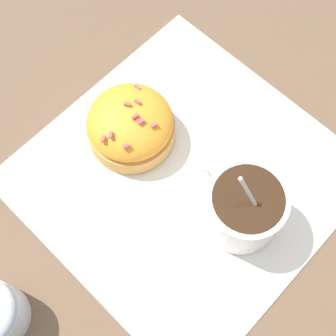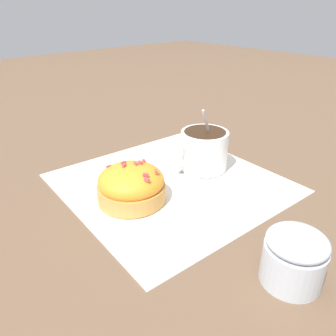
# 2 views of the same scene
# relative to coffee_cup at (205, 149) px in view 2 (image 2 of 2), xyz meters

# --- Properties ---
(ground_plane) EXTENTS (3.00, 3.00, 0.00)m
(ground_plane) POSITION_rel_coffee_cup_xyz_m (0.07, -0.00, -0.04)
(ground_plane) COLOR brown
(paper_napkin) EXTENTS (0.33, 0.34, 0.00)m
(paper_napkin) POSITION_rel_coffee_cup_xyz_m (0.07, -0.00, -0.04)
(paper_napkin) COLOR white
(paper_napkin) RESTS_ON ground_plane
(coffee_cup) EXTENTS (0.11, 0.08, 0.11)m
(coffee_cup) POSITION_rel_coffee_cup_xyz_m (0.00, 0.00, 0.00)
(coffee_cup) COLOR white
(coffee_cup) RESTS_ON paper_napkin
(frosted_pastry) EXTENTS (0.10, 0.10, 0.06)m
(frosted_pastry) POSITION_rel_coffee_cup_xyz_m (0.15, 0.00, -0.01)
(frosted_pastry) COLOR #D19347
(frosted_pastry) RESTS_ON paper_napkin
(sugar_bowl) EXTENTS (0.06, 0.06, 0.06)m
(sugar_bowl) POSITION_rel_coffee_cup_xyz_m (0.12, 0.23, -0.01)
(sugar_bowl) COLOR silver
(sugar_bowl) RESTS_ON ground_plane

